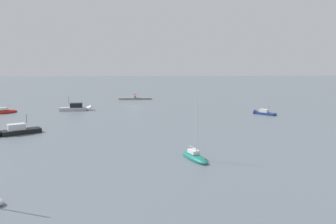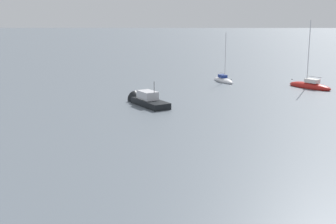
# 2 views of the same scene
# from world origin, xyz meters

# --- Properties ---
(ground_plane) EXTENTS (500.00, 500.00, 0.00)m
(ground_plane) POSITION_xyz_m (0.00, 0.00, 0.00)
(ground_plane) COLOR slate
(seawall_pier) EXTENTS (11.34, 1.58, 0.62)m
(seawall_pier) POSITION_xyz_m (-0.00, -17.79, 0.31)
(seawall_pier) COLOR gray
(seawall_pier) RESTS_ON ground_plane
(person_seated_dark_left) EXTENTS (0.43, 0.63, 0.73)m
(person_seated_dark_left) POSITION_xyz_m (0.06, -17.59, 0.87)
(person_seated_dark_left) COLOR #1E2333
(person_seated_dark_left) RESTS_ON seawall_pier
(umbrella_open_red) EXTENTS (1.46, 1.46, 1.31)m
(umbrella_open_red) POSITION_xyz_m (0.05, -17.80, 1.75)
(umbrella_open_red) COLOR black
(umbrella_open_red) RESTS_ON seawall_pier
(sailboat_teal_mid) EXTENTS (3.52, 5.97, 7.85)m
(sailboat_teal_mid) POSITION_xyz_m (-9.23, 53.31, 0.28)
(sailboat_teal_mid) COLOR #197266
(sailboat_teal_mid) RESTS_ON ground_plane
(sailboat_red_outer) EXTENTS (7.13, 6.22, 10.73)m
(sailboat_red_outer) POSITION_xyz_m (32.09, 11.94, 0.37)
(sailboat_red_outer) COLOR red
(sailboat_red_outer) RESTS_ON ground_plane
(motorboat_navy_near) EXTENTS (4.69, 5.11, 2.99)m
(motorboat_navy_near) POSITION_xyz_m (-31.66, 18.32, 0.32)
(motorboat_navy_near) COLOR navy
(motorboat_navy_near) RESTS_ON ground_plane
(motorboat_black_mid) EXTENTS (7.44, 5.82, 4.13)m
(motorboat_black_mid) POSITION_xyz_m (19.47, 36.71, 0.44)
(motorboat_black_mid) COLOR black
(motorboat_black_mid) RESTS_ON ground_plane
(motorboat_grey_far) EXTENTS (8.15, 3.02, 4.49)m
(motorboat_grey_far) POSITION_xyz_m (14.30, 7.91, 0.47)
(motorboat_grey_far) COLOR #ADB2B7
(motorboat_grey_far) RESTS_ON ground_plane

